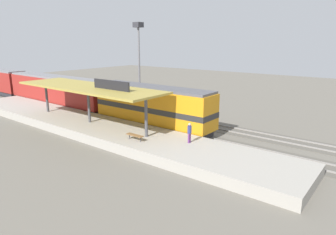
# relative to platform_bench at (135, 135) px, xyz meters

# --- Properties ---
(ground_plane) EXTENTS (120.00, 120.00, 0.00)m
(ground_plane) POSITION_rel_platform_bench_xyz_m (8.00, 7.92, -1.34)
(ground_plane) COLOR #666056
(track_near) EXTENTS (3.20, 110.00, 0.16)m
(track_near) POSITION_rel_platform_bench_xyz_m (6.00, 7.92, -1.31)
(track_near) COLOR #565249
(track_near) RESTS_ON ground
(track_far) EXTENTS (3.20, 110.00, 0.16)m
(track_far) POSITION_rel_platform_bench_xyz_m (10.60, 7.92, -1.31)
(track_far) COLOR #565249
(track_far) RESTS_ON ground
(platform) EXTENTS (6.00, 44.00, 0.90)m
(platform) POSITION_rel_platform_bench_xyz_m (1.40, 7.92, -0.89)
(platform) COLOR #9E998E
(platform) RESTS_ON ground
(station_canopy) EXTENTS (5.20, 18.00, 4.70)m
(station_canopy) POSITION_rel_platform_bench_xyz_m (1.40, 7.82, 3.19)
(station_canopy) COLOR #47474C
(station_canopy) RESTS_ON platform
(platform_bench) EXTENTS (0.44, 1.70, 0.50)m
(platform_bench) POSITION_rel_platform_bench_xyz_m (0.00, 0.00, 0.00)
(platform_bench) COLOR #333338
(platform_bench) RESTS_ON platform
(locomotive) EXTENTS (2.93, 14.43, 4.44)m
(locomotive) POSITION_rel_platform_bench_xyz_m (6.00, 3.19, 1.07)
(locomotive) COLOR #28282D
(locomotive) RESTS_ON track_near
(passenger_carriage_front) EXTENTS (2.90, 20.00, 4.24)m
(passenger_carriage_front) POSITION_rel_platform_bench_xyz_m (6.00, 21.19, 0.97)
(passenger_carriage_front) COLOR #28282D
(passenger_carriage_front) RESTS_ON track_near
(light_mast) EXTENTS (1.10, 1.10, 11.70)m
(light_mast) POSITION_rel_platform_bench_xyz_m (13.80, 12.33, 7.05)
(light_mast) COLOR slate
(light_mast) RESTS_ON ground
(person_waiting) EXTENTS (0.34, 0.34, 1.71)m
(person_waiting) POSITION_rel_platform_bench_xyz_m (2.36, -4.04, 0.51)
(person_waiting) COLOR #663375
(person_waiting) RESTS_ON platform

